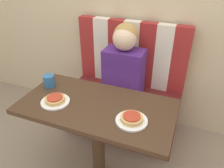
{
  "coord_description": "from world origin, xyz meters",
  "views": [
    {
      "loc": [
        0.56,
        -1.12,
        1.64
      ],
      "look_at": [
        0.0,
        0.3,
        0.73
      ],
      "focal_mm": 35.0,
      "sensor_mm": 36.0,
      "label": 1
    }
  ],
  "objects_px": {
    "plate_left": "(55,102)",
    "drinking_cup": "(49,81)",
    "pizza_left": "(55,99)",
    "plate_right": "(132,121)",
    "person": "(124,61)",
    "pizza_right": "(132,118)"
  },
  "relations": [
    {
      "from": "plate_left",
      "to": "pizza_left",
      "type": "relative_size",
      "value": 1.44
    },
    {
      "from": "plate_left",
      "to": "drinking_cup",
      "type": "relative_size",
      "value": 2.13
    },
    {
      "from": "person",
      "to": "drinking_cup",
      "type": "distance_m",
      "value": 0.69
    },
    {
      "from": "person",
      "to": "plate_right",
      "type": "distance_m",
      "value": 0.75
    },
    {
      "from": "drinking_cup",
      "to": "plate_right",
      "type": "bearing_deg",
      "value": -13.39
    },
    {
      "from": "pizza_left",
      "to": "drinking_cup",
      "type": "height_order",
      "value": "drinking_cup"
    },
    {
      "from": "pizza_right",
      "to": "pizza_left",
      "type": "bearing_deg",
      "value": 180.0
    },
    {
      "from": "person",
      "to": "plate_left",
      "type": "bearing_deg",
      "value": -112.31
    },
    {
      "from": "pizza_left",
      "to": "pizza_right",
      "type": "xyz_separation_m",
      "value": [
        0.57,
        0.0,
        0.0
      ]
    },
    {
      "from": "plate_left",
      "to": "plate_right",
      "type": "distance_m",
      "value": 0.57
    },
    {
      "from": "plate_left",
      "to": "pizza_left",
      "type": "xyz_separation_m",
      "value": [
        -0.0,
        -0.0,
        0.02
      ]
    },
    {
      "from": "person",
      "to": "pizza_right",
      "type": "bearing_deg",
      "value": -67.69
    },
    {
      "from": "person",
      "to": "drinking_cup",
      "type": "height_order",
      "value": "person"
    },
    {
      "from": "drinking_cup",
      "to": "person",
      "type": "bearing_deg",
      "value": 48.66
    },
    {
      "from": "pizza_left",
      "to": "drinking_cup",
      "type": "bearing_deg",
      "value": 134.12
    },
    {
      "from": "pizza_left",
      "to": "pizza_right",
      "type": "relative_size",
      "value": 1.0
    },
    {
      "from": "person",
      "to": "plate_left",
      "type": "relative_size",
      "value": 3.36
    },
    {
      "from": "person",
      "to": "pizza_left",
      "type": "distance_m",
      "value": 0.75
    },
    {
      "from": "person",
      "to": "pizza_left",
      "type": "bearing_deg",
      "value": -112.31
    },
    {
      "from": "person",
      "to": "pizza_right",
      "type": "xyz_separation_m",
      "value": [
        0.28,
        -0.69,
        -0.05
      ]
    },
    {
      "from": "drinking_cup",
      "to": "pizza_left",
      "type": "bearing_deg",
      "value": -45.88
    },
    {
      "from": "plate_right",
      "to": "plate_left",
      "type": "bearing_deg",
      "value": 180.0
    }
  ]
}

